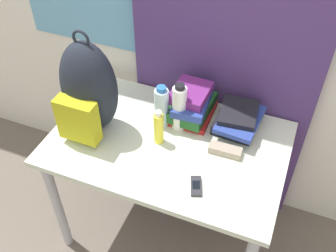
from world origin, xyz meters
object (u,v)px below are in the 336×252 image
at_px(sunscreen_bottle, 159,128).
at_px(backpack, 88,91).
at_px(sunglasses_case, 225,150).
at_px(book_stack_center, 238,119).
at_px(cell_phone, 196,186).
at_px(water_bottle, 162,107).
at_px(sports_bottle, 179,108).
at_px(book_stack_left, 191,104).

bearing_deg(sunscreen_bottle, backpack, -175.06).
bearing_deg(sunglasses_case, book_stack_center, 87.82).
distance_m(book_stack_center, cell_phone, 0.43).
bearing_deg(sunglasses_case, water_bottle, 167.69).
height_order(sports_bottle, sunglasses_case, sports_bottle).
xyz_separation_m(book_stack_left, sunscreen_bottle, (-0.08, -0.23, 0.01)).
height_order(book_stack_left, water_bottle, water_bottle).
height_order(backpack, sunscreen_bottle, backpack).
relative_size(sunscreen_bottle, sunglasses_case, 1.23).
distance_m(book_stack_left, cell_phone, 0.46).
distance_m(book_stack_center, sports_bottle, 0.29).
bearing_deg(book_stack_center, sports_bottle, -158.95).
bearing_deg(water_bottle, backpack, -154.05).
height_order(backpack, sports_bottle, backpack).
bearing_deg(water_bottle, sports_bottle, 7.21).
relative_size(cell_phone, sunglasses_case, 0.73).
xyz_separation_m(book_stack_left, cell_phone, (0.18, -0.42, -0.07)).
bearing_deg(book_stack_left, water_bottle, -135.24).
relative_size(book_stack_left, sports_bottle, 1.10).
bearing_deg(sunglasses_case, backpack, -173.80).
relative_size(book_stack_left, book_stack_center, 1.02).
distance_m(sports_bottle, cell_phone, 0.40).
xyz_separation_m(sports_bottle, cell_phone, (0.20, -0.32, -0.12)).
bearing_deg(sunglasses_case, sunscreen_bottle, -172.47).
xyz_separation_m(sunscreen_bottle, sunglasses_case, (0.31, 0.04, -0.07)).
xyz_separation_m(sports_bottle, sunscreen_bottle, (-0.05, -0.13, -0.04)).
distance_m(sports_bottle, sunglasses_case, 0.29).
height_order(backpack, cell_phone, backpack).
xyz_separation_m(book_stack_center, sunglasses_case, (-0.01, -0.19, -0.03)).
distance_m(book_stack_center, sunscreen_bottle, 0.40).
distance_m(backpack, sunglasses_case, 0.68).
relative_size(backpack, sports_bottle, 2.03).
bearing_deg(backpack, book_stack_center, 21.66).
bearing_deg(backpack, water_bottle, 25.95).
relative_size(backpack, book_stack_center, 1.89).
height_order(sunscreen_bottle, sunglasses_case, sunscreen_bottle).
distance_m(water_bottle, sunscreen_bottle, 0.12).
xyz_separation_m(water_bottle, sunglasses_case, (0.35, -0.08, -0.09)).
bearing_deg(sunscreen_bottle, sunglasses_case, 7.53).
relative_size(backpack, book_stack_left, 1.85).
bearing_deg(book_stack_left, backpack, -148.07).
bearing_deg(sunglasses_case, sports_bottle, 161.57).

